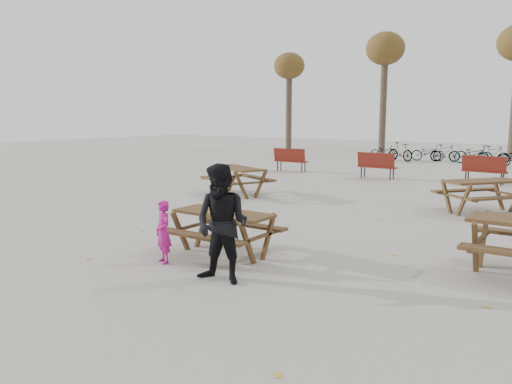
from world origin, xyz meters
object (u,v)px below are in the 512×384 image
Objects in this scene: main_picnic_table at (223,222)px; picnic_table_far at (482,196)px; soda_bottle at (210,208)px; food_tray at (229,213)px; child at (163,232)px; adult at (222,224)px; picnic_table_north at (237,181)px.

main_picnic_table is 7.41m from picnic_table_far.
main_picnic_table is 0.35m from soda_bottle.
picnic_table_far is at bearing 68.33° from food_tray.
child is at bearing -165.72° from picnic_table_far.
food_tray is 0.35m from soda_bottle.
food_tray is at bearing -163.61° from picnic_table_far.
adult is at bearing -42.72° from soda_bottle.
main_picnic_table is 0.93× the size of picnic_table_far.
adult reaches higher than soda_bottle.
main_picnic_table is 0.90× the size of picnic_table_north.
soda_bottle is 1.46m from adult.
picnic_table_far reaches higher than food_tray.
picnic_table_north is (-4.82, 6.67, -0.45)m from adult.
main_picnic_table is at bearing 83.82° from child.
child is (-0.36, -0.79, -0.32)m from soda_bottle.
picnic_table_far is (2.91, 6.81, -0.17)m from main_picnic_table.
soda_bottle is 0.08× the size of picnic_table_north.
picnic_table_far is (2.73, 6.87, -0.38)m from food_tray.
adult is at bearing -155.97° from picnic_table_far.
picnic_table_far is (3.06, 6.98, -0.43)m from soda_bottle.
main_picnic_table is 10.59× the size of soda_bottle.
main_picnic_table is 1.09m from child.
picnic_table_north is at bearing 139.53° from child.
picnic_table_north is at bearing 123.43° from soda_bottle.
main_picnic_table is 10.00× the size of food_tray.
adult is (0.74, -1.09, 0.09)m from food_tray.
child is 8.49m from picnic_table_far.
adult is (1.43, -0.20, 0.35)m from child.
adult is (1.07, -0.99, 0.03)m from soda_bottle.
soda_bottle is at bearing -33.13° from picnic_table_north.
picnic_table_far is (3.42, 7.76, -0.11)m from child.
picnic_table_north is 6.94m from picnic_table_far.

